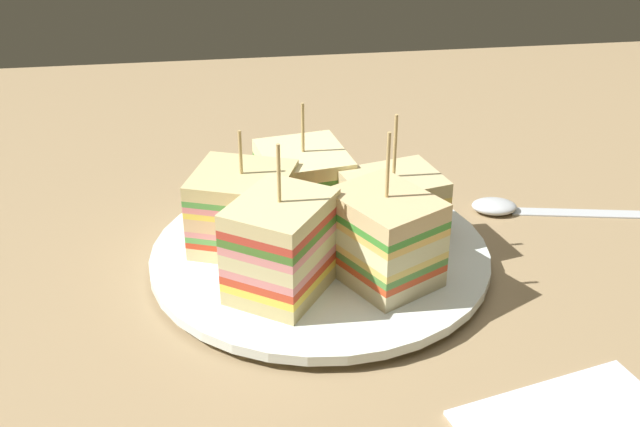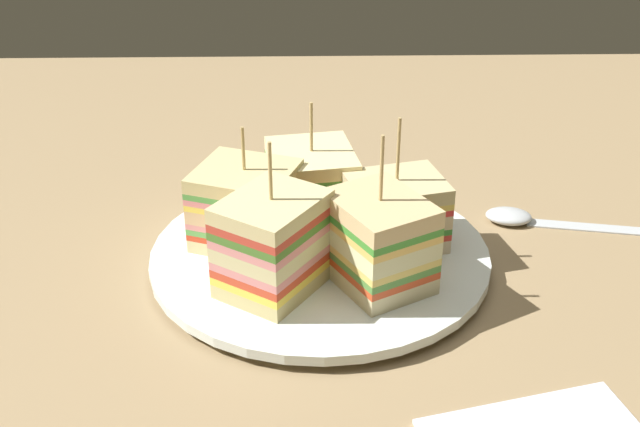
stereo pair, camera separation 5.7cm
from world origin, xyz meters
The scene contains 9 objects.
ground_plane centered at (0.00, 0.00, -0.90)cm, with size 116.71×96.13×1.80cm, color #997F59.
plate centered at (0.00, 0.00, 0.78)cm, with size 24.06×24.06×1.28cm.
sandwich_wedge_0 centered at (-3.13, -4.46, 4.53)cm, with size 8.10×8.49×10.42cm.
sandwich_wedge_1 centered at (3.72, -3.97, 4.33)cm, with size 7.86×8.41×10.59cm.
sandwich_wedge_2 centered at (5.32, 1.10, 3.77)cm, with size 7.74×6.65×9.62cm.
sandwich_wedge_3 centered at (-0.51, 5.41, 3.92)cm, with size 7.17×7.60×9.09cm.
sandwich_wedge_4 centered at (-5.20, 1.61, 4.10)cm, with size 8.37×8.01×8.84cm.
chip_pile centered at (0.21, 0.32, 1.97)cm, with size 5.46×6.14×1.26cm.
spoon centered at (16.56, 5.85, 0.41)cm, with size 13.61×4.42×1.00cm.
Camera 1 is at (-6.79, -49.85, 31.87)cm, focal length 46.46 mm.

